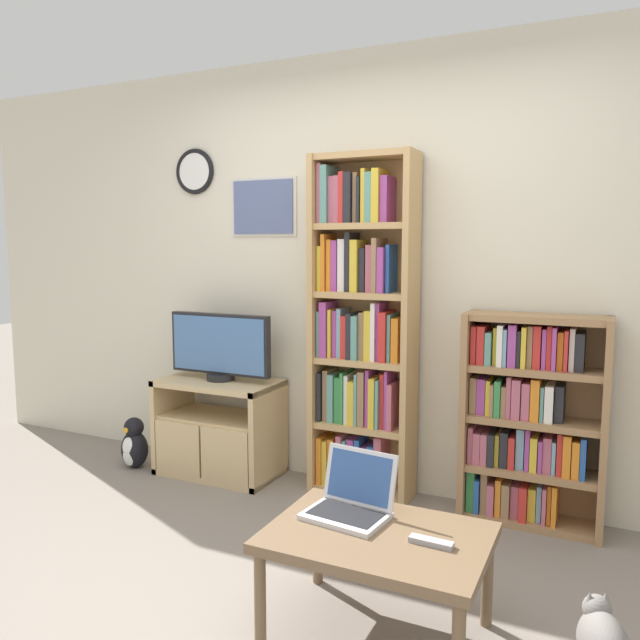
{
  "coord_description": "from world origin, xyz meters",
  "views": [
    {
      "loc": [
        1.27,
        -1.86,
        1.48
      ],
      "look_at": [
        -0.04,
        0.89,
        1.11
      ],
      "focal_mm": 35.0,
      "sensor_mm": 36.0,
      "label": 1
    }
  ],
  "objects_px": {
    "television": "(220,347)",
    "coffee_table": "(377,545)",
    "laptop": "(352,499)",
    "penguin_figurine": "(134,445)",
    "bookshelf_tall": "(361,331)",
    "bookshelf_short": "(527,420)",
    "remote_near_laptop": "(431,542)",
    "tv_stand": "(218,427)"
  },
  "relations": [
    {
      "from": "television",
      "to": "coffee_table",
      "type": "distance_m",
      "value": 1.96
    },
    {
      "from": "laptop",
      "to": "penguin_figurine",
      "type": "bearing_deg",
      "value": 162.2
    },
    {
      "from": "bookshelf_tall",
      "to": "penguin_figurine",
      "type": "xyz_separation_m",
      "value": [
        -1.5,
        -0.27,
        -0.82
      ]
    },
    {
      "from": "television",
      "to": "bookshelf_short",
      "type": "bearing_deg",
      "value": 2.94
    },
    {
      "from": "bookshelf_tall",
      "to": "remote_near_laptop",
      "type": "xyz_separation_m",
      "value": [
        0.78,
        -1.28,
        -0.55
      ]
    },
    {
      "from": "television",
      "to": "bookshelf_tall",
      "type": "distance_m",
      "value": 0.94
    },
    {
      "from": "laptop",
      "to": "penguin_figurine",
      "type": "relative_size",
      "value": 1.01
    },
    {
      "from": "television",
      "to": "penguin_figurine",
      "type": "height_order",
      "value": "television"
    },
    {
      "from": "tv_stand",
      "to": "bookshelf_tall",
      "type": "xyz_separation_m",
      "value": [
        0.93,
        0.13,
        0.66
      ]
    },
    {
      "from": "television",
      "to": "bookshelf_short",
      "type": "xyz_separation_m",
      "value": [
        1.87,
        0.1,
        -0.27
      ]
    },
    {
      "from": "tv_stand",
      "to": "remote_near_laptop",
      "type": "xyz_separation_m",
      "value": [
        1.71,
        -1.15,
        0.11
      ]
    },
    {
      "from": "television",
      "to": "coffee_table",
      "type": "height_order",
      "value": "television"
    },
    {
      "from": "television",
      "to": "laptop",
      "type": "xyz_separation_m",
      "value": [
        1.35,
        -1.06,
        -0.36
      ]
    },
    {
      "from": "coffee_table",
      "to": "remote_near_laptop",
      "type": "bearing_deg",
      "value": -1.57
    },
    {
      "from": "coffee_table",
      "to": "penguin_figurine",
      "type": "relative_size",
      "value": 2.39
    },
    {
      "from": "penguin_figurine",
      "to": "television",
      "type": "bearing_deg",
      "value": 16.56
    },
    {
      "from": "bookshelf_short",
      "to": "laptop",
      "type": "height_order",
      "value": "bookshelf_short"
    },
    {
      "from": "bookshelf_short",
      "to": "television",
      "type": "bearing_deg",
      "value": -177.06
    },
    {
      "from": "bookshelf_tall",
      "to": "coffee_table",
      "type": "relative_size",
      "value": 2.45
    },
    {
      "from": "tv_stand",
      "to": "coffee_table",
      "type": "relative_size",
      "value": 0.95
    },
    {
      "from": "bookshelf_short",
      "to": "remote_near_laptop",
      "type": "height_order",
      "value": "bookshelf_short"
    },
    {
      "from": "tv_stand",
      "to": "penguin_figurine",
      "type": "bearing_deg",
      "value": -165.55
    },
    {
      "from": "remote_near_laptop",
      "to": "penguin_figurine",
      "type": "height_order",
      "value": "remote_near_laptop"
    },
    {
      "from": "tv_stand",
      "to": "television",
      "type": "xyz_separation_m",
      "value": [
        0.01,
        0.03,
        0.52
      ]
    },
    {
      "from": "laptop",
      "to": "remote_near_laptop",
      "type": "height_order",
      "value": "laptop"
    },
    {
      "from": "tv_stand",
      "to": "laptop",
      "type": "relative_size",
      "value": 2.26
    },
    {
      "from": "bookshelf_tall",
      "to": "coffee_table",
      "type": "distance_m",
      "value": 1.52
    },
    {
      "from": "laptop",
      "to": "penguin_figurine",
      "type": "xyz_separation_m",
      "value": [
        -1.93,
        0.89,
        -0.32
      ]
    },
    {
      "from": "bookshelf_short",
      "to": "remote_near_laptop",
      "type": "distance_m",
      "value": 1.29
    },
    {
      "from": "bookshelf_short",
      "to": "coffee_table",
      "type": "xyz_separation_m",
      "value": [
        -0.37,
        -1.27,
        -0.2
      ]
    },
    {
      "from": "bookshelf_tall",
      "to": "television",
      "type": "bearing_deg",
      "value": -173.74
    },
    {
      "from": "tv_stand",
      "to": "television",
      "type": "relative_size",
      "value": 1.08
    },
    {
      "from": "tv_stand",
      "to": "coffee_table",
      "type": "height_order",
      "value": "tv_stand"
    },
    {
      "from": "television",
      "to": "penguin_figurine",
      "type": "distance_m",
      "value": 0.91
    },
    {
      "from": "bookshelf_short",
      "to": "penguin_figurine",
      "type": "bearing_deg",
      "value": -173.74
    },
    {
      "from": "coffee_table",
      "to": "laptop",
      "type": "relative_size",
      "value": 2.37
    },
    {
      "from": "bookshelf_short",
      "to": "remote_near_laptop",
      "type": "xyz_separation_m",
      "value": [
        -0.16,
        -1.27,
        -0.14
      ]
    },
    {
      "from": "tv_stand",
      "to": "bookshelf_tall",
      "type": "height_order",
      "value": "bookshelf_tall"
    },
    {
      "from": "tv_stand",
      "to": "laptop",
      "type": "height_order",
      "value": "laptop"
    },
    {
      "from": "bookshelf_short",
      "to": "coffee_table",
      "type": "height_order",
      "value": "bookshelf_short"
    },
    {
      "from": "penguin_figurine",
      "to": "bookshelf_short",
      "type": "bearing_deg",
      "value": 6.26
    },
    {
      "from": "television",
      "to": "bookshelf_tall",
      "type": "height_order",
      "value": "bookshelf_tall"
    }
  ]
}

